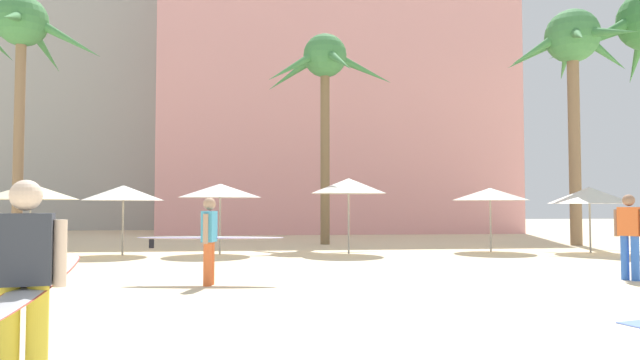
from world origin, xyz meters
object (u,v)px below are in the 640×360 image
object	(u,v)px
cafe_umbrella_0	(490,194)
person_mid_left	(210,237)
palm_tree_center	(20,36)
person_near_left	(629,233)
cafe_umbrella_3	(589,195)
person_near_right	(29,282)
cafe_umbrella_4	(220,191)
cafe_umbrella_2	(349,186)
palm_tree_far_left	(572,51)
cafe_umbrella_1	(31,192)
cafe_umbrella_5	(123,193)
palm_tree_far_right	(324,70)

from	to	relation	value
cafe_umbrella_0	person_mid_left	bearing A→B (deg)	-140.98
cafe_umbrella_0	person_mid_left	distance (m)	11.29
palm_tree_center	person_near_left	distance (m)	20.22
palm_tree_center	cafe_umbrella_3	xyz separation A→B (m)	(19.31, -3.69, -5.73)
person_near_right	person_near_left	distance (m)	11.34
cafe_umbrella_4	cafe_umbrella_2	bearing A→B (deg)	-3.24
palm_tree_far_left	cafe_umbrella_1	distance (m)	20.19
palm_tree_far_left	cafe_umbrella_0	xyz separation A→B (m)	(-4.58, -2.63, -5.75)
cafe_umbrella_3	cafe_umbrella_4	distance (m)	12.03
palm_tree_far_left	palm_tree_center	size ratio (longest dim) A/B	1.02
cafe_umbrella_5	palm_tree_far_left	bearing A→B (deg)	9.14
cafe_umbrella_5	person_mid_left	bearing A→B (deg)	-65.40
palm_tree_far_left	person_mid_left	size ratio (longest dim) A/B	3.14
cafe_umbrella_1	person_near_right	xyz separation A→B (m)	(4.91, -13.10, -1.03)
cafe_umbrella_3	cafe_umbrella_0	bearing A→B (deg)	164.53
palm_tree_far_right	person_mid_left	bearing A→B (deg)	-107.65
person_near_left	cafe_umbrella_1	bearing A→B (deg)	-60.19
person_near_left	palm_tree_center	bearing A→B (deg)	-67.26
palm_tree_center	person_near_right	distance (m)	19.05
palm_tree_center	cafe_umbrella_4	size ratio (longest dim) A/B	3.47
palm_tree_far_left	person_mid_left	xyz separation A→B (m)	(-13.31, -9.71, -6.76)
palm_tree_center	cafe_umbrella_4	world-z (taller)	palm_tree_center
palm_tree_center	cafe_umbrella_5	distance (m)	7.69
palm_tree_far_right	cafe_umbrella_5	size ratio (longest dim) A/B	3.42
cafe_umbrella_3	cafe_umbrella_5	size ratio (longest dim) A/B	1.05
palm_tree_far_right	cafe_umbrella_4	distance (m)	7.72
palm_tree_center	person_near_left	xyz separation A→B (m)	(16.11, -10.26, -6.64)
cafe_umbrella_2	person_near_right	size ratio (longest dim) A/B	0.87
palm_tree_far_right	person_mid_left	world-z (taller)	palm_tree_far_right
cafe_umbrella_1	cafe_umbrella_5	size ratio (longest dim) A/B	1.10
cafe_umbrella_3	person_near_left	xyz separation A→B (m)	(-3.20, -6.57, -0.91)
palm_tree_center	cafe_umbrella_3	size ratio (longest dim) A/B	3.47
cafe_umbrella_2	person_near_right	distance (m)	14.27
cafe_umbrella_4	person_near_right	size ratio (longest dim) A/B	0.93
palm_tree_far_right	person_mid_left	size ratio (longest dim) A/B	2.87
palm_tree_center	cafe_umbrella_2	distance (m)	13.02
person_mid_left	cafe_umbrella_4	bearing A→B (deg)	103.09
palm_tree_center	palm_tree_far_right	world-z (taller)	palm_tree_center
palm_tree_far_right	person_near_left	distance (m)	14.12
cafe_umbrella_1	cafe_umbrella_4	size ratio (longest dim) A/B	1.04
palm_tree_far_right	cafe_umbrella_3	bearing A→B (deg)	-32.53
cafe_umbrella_3	cafe_umbrella_4	bearing A→B (deg)	176.29
cafe_umbrella_3	cafe_umbrella_5	world-z (taller)	cafe_umbrella_5
cafe_umbrella_2	cafe_umbrella_5	size ratio (longest dim) A/B	0.98
palm_tree_center	person_mid_left	bearing A→B (deg)	-52.77
palm_tree_center	palm_tree_far_left	bearing A→B (deg)	-0.59
palm_tree_far_left	cafe_umbrella_4	xyz separation A→B (m)	(-13.55, -2.69, -5.66)
palm_tree_far_left	palm_tree_far_right	bearing A→B (deg)	169.96
cafe_umbrella_3	cafe_umbrella_4	size ratio (longest dim) A/B	1.00
cafe_umbrella_4	person_near_right	xyz separation A→B (m)	(-0.64, -13.64, -1.08)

